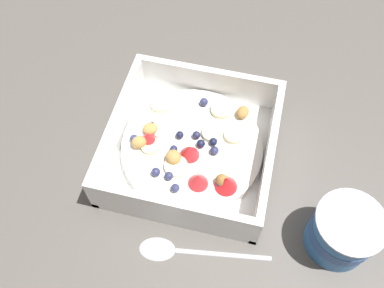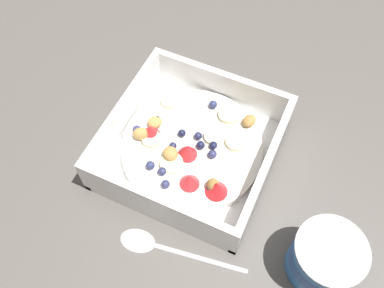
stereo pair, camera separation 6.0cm
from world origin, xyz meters
name	(u,v)px [view 2 (the right image)]	position (x,y,z in m)	size (l,w,h in m)	color
ground_plane	(202,152)	(0.00, 0.00, 0.00)	(2.40, 2.40, 0.00)	#56514C
fruit_bowl	(192,148)	(0.01, -0.01, 0.02)	(0.23, 0.23, 0.07)	white
spoon	(156,245)	(0.16, 0.00, 0.00)	(0.05, 0.17, 0.01)	silver
yogurt_cup	(324,259)	(0.09, 0.20, 0.04)	(0.09, 0.09, 0.07)	#3370B7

